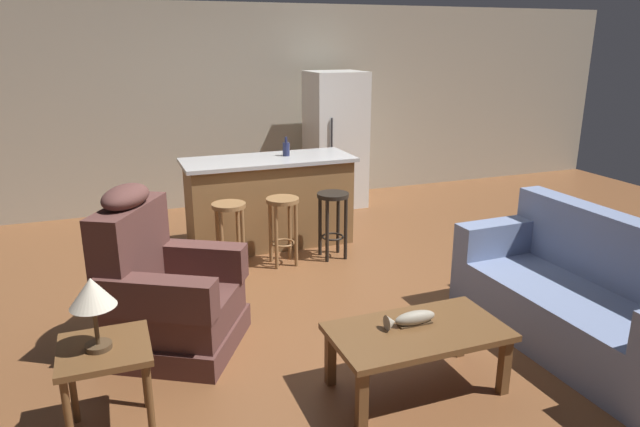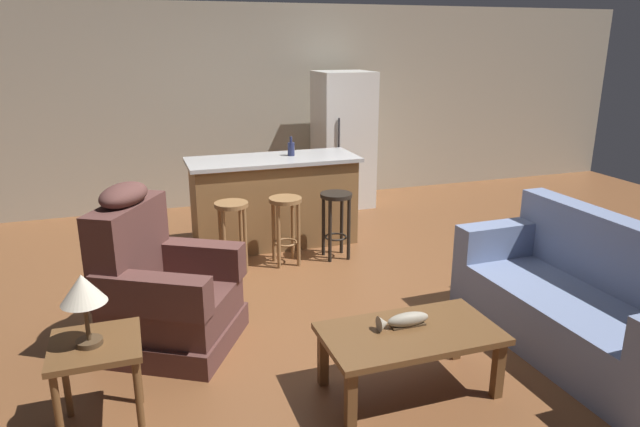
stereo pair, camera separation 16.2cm
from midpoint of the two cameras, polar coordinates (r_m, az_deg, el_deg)
ground_plane at (r=5.11m, az=0.19°, el=-7.80°), size 12.00×12.00×0.00m
back_wall at (r=7.71m, az=-7.50°, el=10.57°), size 12.00×0.05×2.60m
coffee_table at (r=3.68m, az=10.29°, el=-12.24°), size 1.10×0.60×0.42m
fish_figurine at (r=3.67m, az=9.59°, el=-10.51°), size 0.34×0.10×0.10m
couch at (r=4.54m, az=25.89°, el=-8.21°), size 0.88×1.92×0.94m
recliner_near_lamp at (r=4.25m, az=-14.51°, el=-7.47°), size 1.15×1.15×1.20m
end_table at (r=3.43m, az=-20.13°, el=-13.47°), size 0.48×0.48×0.56m
table_lamp at (r=3.24m, az=-21.30°, el=-7.37°), size 0.24×0.24×0.41m
kitchen_island at (r=6.16m, az=-3.89°, el=1.28°), size 1.80×0.70×0.95m
bar_stool_left at (r=5.46m, az=-7.94°, el=-1.01°), size 0.32×0.32×0.68m
bar_stool_middle at (r=5.57m, az=-2.63°, el=-0.48°), size 0.32×0.32×0.68m
bar_stool_right at (r=5.73m, az=2.43°, el=0.02°), size 0.32×0.32×0.68m
refrigerator at (r=7.58m, az=2.95°, el=7.37°), size 0.70×0.69×1.76m
bottle_tall_green at (r=6.14m, az=-2.15°, el=6.52°), size 0.07×0.07×0.21m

